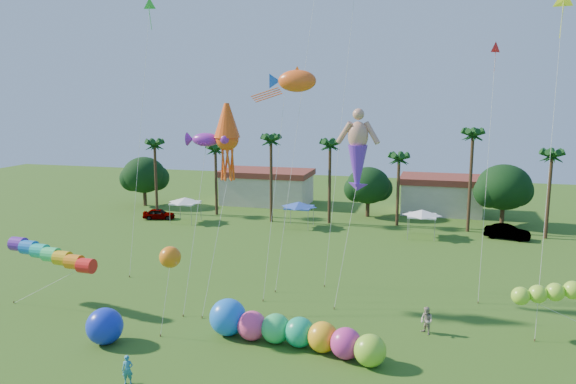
% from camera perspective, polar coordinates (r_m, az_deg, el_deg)
% --- Properties ---
extents(tree_line, '(69.46, 8.91, 11.00)m').
position_cam_1_polar(tree_line, '(70.29, 10.13, 0.66)').
color(tree_line, '#3A2819').
rests_on(tree_line, ground).
extents(buildings_row, '(35.00, 7.00, 4.00)m').
position_cam_1_polar(buildings_row, '(77.37, 5.57, -0.10)').
color(buildings_row, beige).
rests_on(buildings_row, ground).
extents(tent_row, '(31.00, 4.00, 0.60)m').
position_cam_1_polar(tent_row, '(64.67, 0.99, -1.36)').
color(tent_row, white).
rests_on(tent_row, ground).
extents(car_a, '(4.15, 2.47, 1.32)m').
position_cam_1_polar(car_a, '(71.76, -12.98, -2.19)').
color(car_a, '#4C4C54').
rests_on(car_a, ground).
extents(car_b, '(4.91, 2.58, 1.54)m').
position_cam_1_polar(car_b, '(64.86, 21.38, -3.80)').
color(car_b, '#4C4C54').
rests_on(car_b, ground).
extents(spectator_a, '(0.68, 0.56, 1.60)m').
position_cam_1_polar(spectator_a, '(32.67, -15.99, -16.97)').
color(spectator_a, teal).
rests_on(spectator_a, ground).
extents(spectator_b, '(1.11, 1.10, 1.81)m').
position_cam_1_polar(spectator_b, '(38.31, 13.90, -12.57)').
color(spectator_b, '#AE9F91').
rests_on(spectator_b, ground).
extents(caterpillar_inflatable, '(11.70, 4.17, 2.39)m').
position_cam_1_polar(caterpillar_inflatable, '(35.54, -0.05, -13.92)').
color(caterpillar_inflatable, '#FF438A').
rests_on(caterpillar_inflatable, ground).
extents(blue_ball, '(2.28, 2.28, 2.28)m').
position_cam_1_polar(blue_ball, '(37.61, -18.13, -12.83)').
color(blue_ball, '#172FD2').
rests_on(blue_ball, ground).
extents(rainbow_tube, '(8.65, 2.78, 4.06)m').
position_cam_1_polar(rainbow_tube, '(43.15, -21.96, -6.76)').
color(rainbow_tube, red).
rests_on(rainbow_tube, ground).
extents(green_worm, '(10.33, 2.70, 3.49)m').
position_cam_1_polar(green_worm, '(38.88, 22.56, -9.72)').
color(green_worm, '#9CE432').
rests_on(green_worm, ground).
extents(orange_ball_kite, '(1.72, 1.72, 6.00)m').
position_cam_1_polar(orange_ball_kite, '(36.05, -11.88, -6.49)').
color(orange_ball_kite, orange).
rests_on(orange_ball_kite, ground).
extents(merman_kite, '(2.96, 4.49, 13.81)m').
position_cam_1_polar(merman_kite, '(41.91, 7.09, 3.69)').
color(merman_kite, tan).
rests_on(merman_kite, ground).
extents(fish_kite, '(4.76, 5.93, 17.34)m').
position_cam_1_polar(fish_kite, '(44.35, 0.93, 11.21)').
color(fish_kite, '#FF5E1C').
rests_on(fish_kite, ground).
extents(squid_kite, '(2.32, 5.25, 14.86)m').
position_cam_1_polar(squid_kite, '(41.01, -6.20, 5.37)').
color(squid_kite, '#FB5314').
rests_on(squid_kite, ground).
extents(lobster_kite, '(3.83, 5.28, 12.81)m').
position_cam_1_polar(lobster_kite, '(41.54, -8.34, 5.29)').
color(lobster_kite, purple).
rests_on(lobster_kite, ground).
extents(delta_kite_red, '(0.96, 4.14, 19.27)m').
position_cam_1_polar(delta_kite_red, '(45.87, 20.31, 12.93)').
color(delta_kite_red, red).
rests_on(delta_kite_red, ground).
extents(delta_kite_yellow, '(1.39, 3.50, 21.75)m').
position_cam_1_polar(delta_kite_yellow, '(40.27, 26.15, 16.67)').
color(delta_kite_yellow, '#E2FF1A').
rests_on(delta_kite_yellow, ground).
extents(delta_kite_green, '(1.55, 4.06, 23.37)m').
position_cam_1_polar(delta_kite_green, '(50.95, -13.93, 17.45)').
color(delta_kite_green, green).
rests_on(delta_kite_green, ground).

